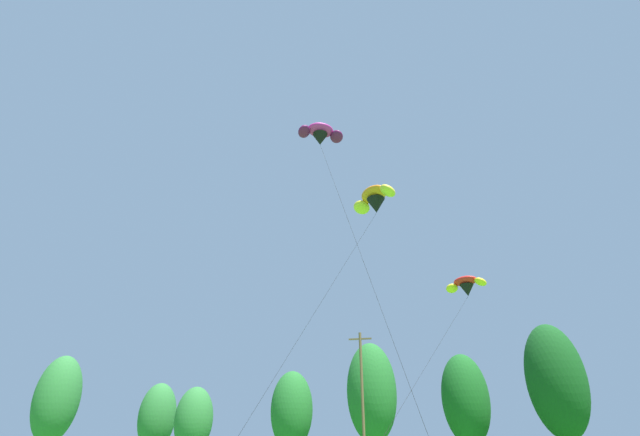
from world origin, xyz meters
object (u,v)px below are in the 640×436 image
object	(u,v)px
utility_pole	(362,398)
parafoil_kite_mid_red_yellow	(466,285)
parafoil_kite_high_orange	(375,200)
parafoil_kite_far_magenta	(320,135)

from	to	relation	value
utility_pole	parafoil_kite_mid_red_yellow	bearing A→B (deg)	-42.03
parafoil_kite_high_orange	utility_pole	bearing A→B (deg)	101.43
parafoil_kite_high_orange	parafoil_kite_mid_red_yellow	bearing A→B (deg)	52.05
utility_pole	parafoil_kite_mid_red_yellow	world-z (taller)	parafoil_kite_mid_red_yellow
parafoil_kite_high_orange	parafoil_kite_far_magenta	world-z (taller)	parafoil_kite_far_magenta
utility_pole	parafoil_kite_mid_red_yellow	xyz separation A→B (m)	(9.45, -8.52, 7.26)
utility_pole	parafoil_kite_far_magenta	distance (m)	24.93
utility_pole	parafoil_kite_high_orange	bearing A→B (deg)	-78.57
utility_pole	parafoil_kite_far_magenta	bearing A→B (deg)	-89.16
parafoil_kite_high_orange	parafoil_kite_far_magenta	xyz separation A→B (m)	(-3.01, -4.01, 3.05)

